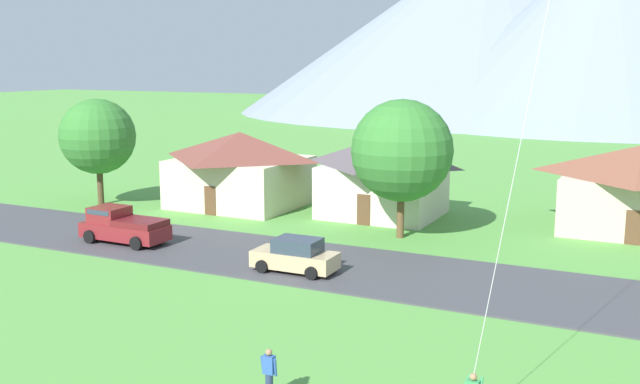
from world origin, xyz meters
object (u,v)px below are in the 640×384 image
house_leftmost (640,187)px  tree_center (98,137)px  watcher_person (269,374)px  pickup_truck_maroon_west_side (123,226)px  house_left_center (241,168)px  house_right_center (383,175)px  parked_car_tan_mid_west (296,256)px  tree_near_left (402,151)px

house_leftmost → tree_center: 36.67m
tree_center → watcher_person: 34.63m
pickup_truck_maroon_west_side → house_left_center: bearing=90.1°
house_right_center → pickup_truck_maroon_west_side: (-10.52, -13.77, -1.72)m
parked_car_tan_mid_west → watcher_person: bearing=-65.3°
tree_center → watcher_person: bearing=-38.9°
house_left_center → house_right_center: bearing=6.4°
house_leftmost → tree_center: tree_center is taller
watcher_person → tree_near_left: bearing=99.5°
house_left_center → house_right_center: size_ratio=1.15×
house_leftmost → house_left_center: bearing=-171.5°
parked_car_tan_mid_west → pickup_truck_maroon_west_side: (-11.64, 0.79, 0.19)m
tree_center → parked_car_tan_mid_west: tree_center is taller
house_leftmost → house_right_center: house_right_center is taller
house_left_center → pickup_truck_maroon_west_side: bearing=-89.9°
tree_center → parked_car_tan_mid_west: (21.05, -9.14, -4.11)m
tree_near_left → house_right_center: bearing=121.1°
tree_near_left → tree_center: size_ratio=1.06×
pickup_truck_maroon_west_side → tree_near_left: bearing=31.4°
house_left_center → tree_near_left: bearing=-16.9°
house_right_center → tree_center: size_ratio=1.03×
tree_near_left → pickup_truck_maroon_west_side: tree_near_left is taller
tree_near_left → watcher_person: 22.35m
house_leftmost → watcher_person: size_ratio=5.55×
house_leftmost → watcher_person: bearing=-106.6°
house_right_center → tree_center: 20.77m
house_right_center → tree_center: tree_center is taller
house_right_center → tree_near_left: size_ratio=0.97×
house_leftmost → tree_center: size_ratio=1.21×
parked_car_tan_mid_west → pickup_truck_maroon_west_side: bearing=176.1°
tree_near_left → parked_car_tan_mid_west: (-2.12, -9.20, -4.33)m
house_leftmost → tree_near_left: size_ratio=1.13×
pickup_truck_maroon_west_side → watcher_person: 21.83m
house_right_center → pickup_truck_maroon_west_side: 17.42m
house_left_center → watcher_person: house_left_center is taller
tree_near_left → pickup_truck_maroon_west_side: (-13.76, -8.40, -4.14)m
tree_near_left → parked_car_tan_mid_west: bearing=-103.0°
pickup_truck_maroon_west_side → house_leftmost: bearing=32.2°
house_left_center → watcher_person: 31.19m
house_leftmost → house_left_center: house_left_center is taller
house_right_center → parked_car_tan_mid_west: (1.12, -14.57, -1.91)m
house_right_center → tree_near_left: 6.72m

